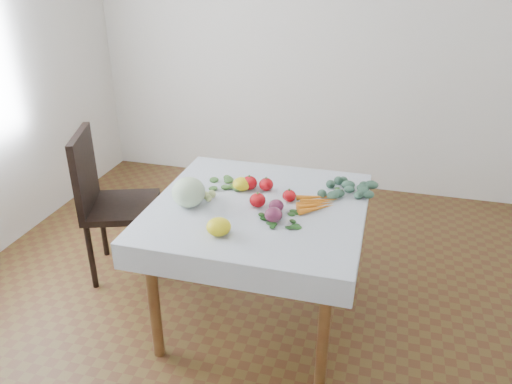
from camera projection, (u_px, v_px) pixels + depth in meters
ground at (258, 316)px, 3.01m from camera, size 4.00×4.00×0.00m
back_wall at (320, 35)px, 4.15m from camera, size 4.00×0.04×2.70m
table at (258, 221)px, 2.72m from camera, size 1.00×1.00×0.75m
tablecloth at (258, 205)px, 2.68m from camera, size 1.12×1.12×0.01m
chair at (106, 195)px, 3.20m from camera, size 0.57×0.57×0.99m
cabbage at (188, 192)px, 2.63m from camera, size 0.22×0.22×0.16m
tomato_a at (249, 183)px, 2.83m from camera, size 0.12×0.12×0.08m
tomato_b at (289, 196)px, 2.70m from camera, size 0.08×0.08×0.06m
tomato_c at (266, 184)px, 2.82m from camera, size 0.10×0.10×0.07m
tomato_d at (258, 200)px, 2.64m from camera, size 0.11×0.11×0.08m
heirloom_back at (242, 184)px, 2.82m from camera, size 0.14×0.14×0.07m
heirloom_front at (219, 227)px, 2.38m from camera, size 0.15×0.15×0.08m
onion_a at (276, 206)px, 2.59m from camera, size 0.10×0.10×0.07m
onion_b at (273, 215)px, 2.49m from camera, size 0.10×0.10×0.08m
tomatillo_cluster at (203, 196)px, 2.73m from camera, size 0.14×0.09×0.04m
carrot_bunch at (316, 203)px, 2.66m from camera, size 0.21×0.26×0.03m
kale_bunch at (348, 189)px, 2.80m from camera, size 0.30×0.23×0.04m
basil_bunch at (282, 218)px, 2.53m from camera, size 0.25×0.17×0.01m
dill_bunch at (228, 185)px, 2.88m from camera, size 0.22×0.18×0.02m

